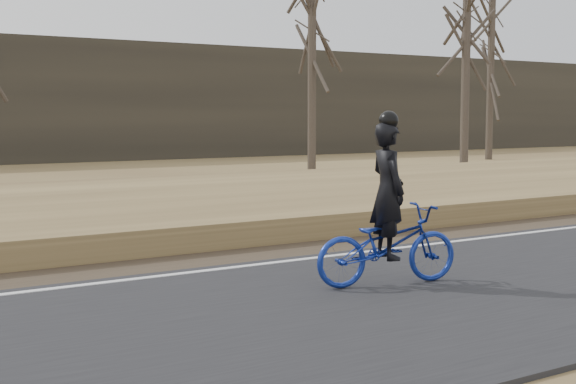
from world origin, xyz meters
TOP-DOWN VIEW (x-y plane):
  - ground at (0.00, 0.00)m, footprint 120.00×120.00m
  - edge_line at (0.00, 0.20)m, footprint 120.00×0.12m
  - shoulder at (0.00, 1.20)m, footprint 120.00×1.60m
  - embankment at (0.00, 4.20)m, footprint 120.00×5.00m
  - ballast at (0.00, 8.00)m, footprint 120.00×3.00m
  - railroad at (0.00, 8.00)m, footprint 120.00×2.40m
  - treeline_backdrop at (0.00, 30.00)m, footprint 120.00×4.00m
  - cyclist at (-3.21, -1.93)m, footprint 2.12×1.12m
  - bare_tree_center at (8.75, 17.24)m, footprint 0.36×0.36m
  - bare_tree_right at (14.64, 14.42)m, footprint 0.36×0.36m
  - bare_tree_far_right at (21.16, 19.13)m, footprint 0.36×0.36m

SIDE VIEW (x-z plane):
  - ground at x=0.00m, z-range 0.00..0.00m
  - shoulder at x=0.00m, z-range 0.00..0.04m
  - edge_line at x=0.00m, z-range 0.06..0.07m
  - embankment at x=0.00m, z-range 0.00..0.44m
  - ballast at x=0.00m, z-range 0.00..0.45m
  - railroad at x=0.00m, z-range 0.38..0.67m
  - cyclist at x=-3.21m, z-range -0.37..1.94m
  - treeline_backdrop at x=0.00m, z-range 0.00..6.00m
  - bare_tree_right at x=14.64m, z-range 0.00..8.25m
  - bare_tree_far_right at x=21.16m, z-range 0.00..9.06m
  - bare_tree_center at x=8.75m, z-range 0.00..9.70m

